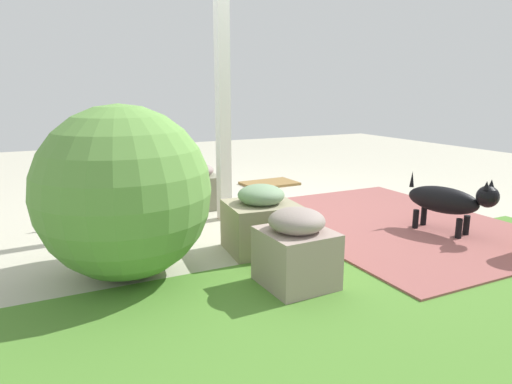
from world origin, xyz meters
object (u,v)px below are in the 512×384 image
round_shrub (124,193)px  terracotta_pot_broad (149,181)px  doormat (270,183)px  stone_planter_mid (261,221)px  dog (449,200)px  stone_planter_far (296,249)px  stone_planter_nearest (199,187)px  porch_pillar (222,84)px  terracotta_pot_tall (174,202)px  terracotta_pot_spiky (105,187)px

round_shrub → terracotta_pot_broad: 1.83m
doormat → stone_planter_mid: bearing=60.5°
terracotta_pot_broad → doormat: 1.60m
stone_planter_mid → doormat: bearing=-119.5°
dog → terracotta_pot_broad: bearing=-46.9°
stone_planter_far → dog: (-1.58, -0.29, 0.06)m
stone_planter_far → round_shrub: size_ratio=0.44×
stone_planter_nearest → dog: dog is taller
porch_pillar → terracotta_pot_tall: 1.08m
terracotta_pot_broad → stone_planter_mid: bearing=103.5°
round_shrub → terracotta_pot_tall: round_shrub is taller
porch_pillar → stone_planter_mid: porch_pillar is taller
stone_planter_far → stone_planter_nearest: bearing=-92.5°
terracotta_pot_tall → stone_planter_mid: bearing=115.7°
stone_planter_mid → doormat: (-1.14, -2.02, -0.20)m
terracotta_pot_tall → doormat: size_ratio=0.95×
stone_planter_far → dog: bearing=-169.7°
stone_planter_nearest → terracotta_pot_broad: bearing=-40.3°
terracotta_pot_broad → doormat: size_ratio=0.62×
stone_planter_far → doormat: bearing=-114.9°
round_shrub → dog: round_shrub is taller
dog → doormat: dog is taller
stone_planter_nearest → doormat: 1.35m
round_shrub → terracotta_pot_broad: round_shrub is taller
terracotta_pot_tall → round_shrub: bearing=57.5°
stone_planter_far → porch_pillar: bearing=-96.2°
stone_planter_nearest → terracotta_pot_tall: size_ratio=0.72×
porch_pillar → stone_planter_far: bearing=83.8°
porch_pillar → stone_planter_nearest: (0.08, -0.46, -0.98)m
round_shrub → stone_planter_mid: bearing=-177.7°
round_shrub → terracotta_pot_tall: size_ratio=1.72×
terracotta_pot_broad → stone_planter_far: bearing=97.8°
stone_planter_mid → doormat: size_ratio=0.80×
terracotta_pot_broad → dog: 2.77m
terracotta_pot_broad → dog: (-1.90, 2.03, 0.04)m
terracotta_pot_tall → doormat: bearing=-142.2°
stone_planter_far → terracotta_pot_spiky: size_ratio=0.70×
doormat → stone_planter_nearest: bearing=30.7°
stone_planter_far → terracotta_pot_broad: stone_planter_far is taller
porch_pillar → terracotta_pot_spiky: porch_pillar is taller
stone_planter_far → terracotta_pot_broad: (0.32, -2.31, 0.02)m
porch_pillar → stone_planter_far: (0.16, 1.51, -0.96)m
round_shrub → stone_planter_nearest: bearing=-124.5°
terracotta_pot_spiky → terracotta_pot_tall: terracotta_pot_spiky is taller
porch_pillar → terracotta_pot_tall: (0.48, 0.05, -0.96)m
terracotta_pot_spiky → dog: size_ratio=0.95×
terracotta_pot_spiky → terracotta_pot_tall: size_ratio=1.10×
stone_planter_nearest → stone_planter_mid: size_ratio=0.85×
stone_planter_nearest → terracotta_pot_tall: 0.65m
porch_pillar → round_shrub: (1.03, 0.92, -0.65)m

